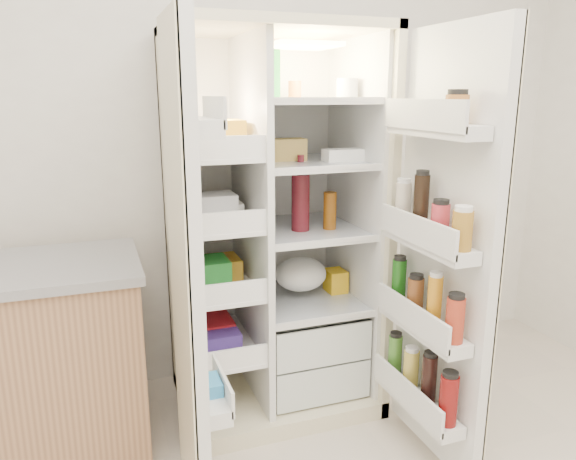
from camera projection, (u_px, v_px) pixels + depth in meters
name	position (u px, v px, depth m)	size (l,w,h in m)	color
wall_back	(226.00, 126.00, 2.78)	(4.00, 0.02, 2.70)	white
refrigerator	(274.00, 256.00, 2.65)	(0.92, 0.70, 1.80)	beige
freezer_door	(187.00, 276.00, 1.90)	(0.15, 0.40, 1.72)	silver
fridge_door	(441.00, 261.00, 2.14)	(0.17, 0.58, 1.72)	silver
kitchen_counter	(0.00, 366.00, 2.23)	(1.16, 0.62, 0.84)	#9F744F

